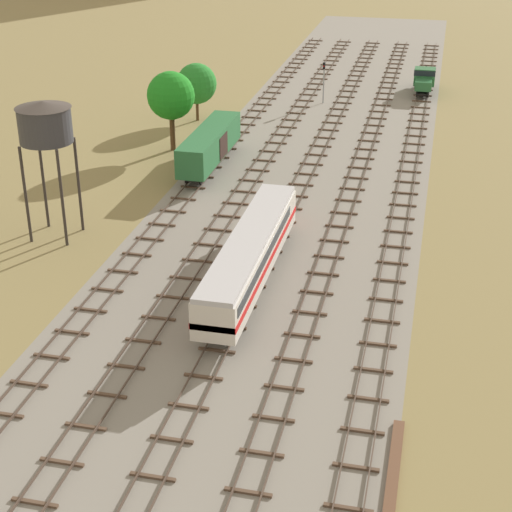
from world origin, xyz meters
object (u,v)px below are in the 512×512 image
object	(u,v)px
shunter_loco_centre_right_mid	(425,78)
signal_post_nearest	(324,77)
diesel_railcar_centre_left_nearest	(250,253)
freight_boxcar_far_left_near	(210,144)
water_tower	(45,124)

from	to	relation	value
shunter_loco_centre_right_mid	signal_post_nearest	size ratio (longest dim) A/B	1.60
diesel_railcar_centre_left_nearest	shunter_loco_centre_right_mid	distance (m)	59.34
freight_boxcar_far_left_near	water_tower	size ratio (longest dim) A/B	1.24
water_tower	signal_post_nearest	world-z (taller)	water_tower
shunter_loco_centre_right_mid	freight_boxcar_far_left_near	bearing A→B (deg)	-119.53
shunter_loco_centre_right_mid	diesel_railcar_centre_left_nearest	bearing A→B (deg)	-99.52
signal_post_nearest	freight_boxcar_far_left_near	bearing A→B (deg)	-105.46
diesel_railcar_centre_left_nearest	shunter_loco_centre_right_mid	xyz separation A→B (m)	(9.81, 58.52, -0.59)
water_tower	signal_post_nearest	size ratio (longest dim) A/B	2.14
shunter_loco_centre_right_mid	water_tower	distance (m)	60.54
shunter_loco_centre_right_mid	water_tower	bearing A→B (deg)	-117.05
diesel_railcar_centre_left_nearest	freight_boxcar_far_left_near	size ratio (longest dim) A/B	1.46
diesel_railcar_centre_left_nearest	shunter_loco_centre_right_mid	size ratio (longest dim) A/B	2.42
freight_boxcar_far_left_near	shunter_loco_centre_right_mid	xyz separation A→B (m)	(19.62, 34.63, -0.44)
diesel_railcar_centre_left_nearest	signal_post_nearest	world-z (taller)	signal_post_nearest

